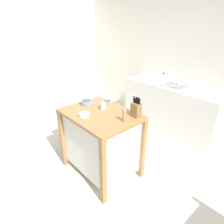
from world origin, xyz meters
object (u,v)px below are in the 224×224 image
(pepper_grinder, at_px, (124,116))
(sink_faucet, at_px, (179,78))
(knife_block, at_px, (136,109))
(bottle_spray_cleaner, at_px, (163,78))
(bowl_ceramic_wide, at_px, (86,102))
(kitchen_island, at_px, (101,140))
(trash_bin, at_px, (73,132))
(bowl_ceramic_small, at_px, (107,102))
(drinking_cup, at_px, (103,106))
(bowl_stoneware_deep, at_px, (84,115))

(pepper_grinder, height_order, sink_faucet, sink_faucet)
(knife_block, relative_size, bottle_spray_cleaner, 1.40)
(bowl_ceramic_wide, distance_m, pepper_grinder, 0.73)
(pepper_grinder, bearing_deg, kitchen_island, -171.18)
(trash_bin, bearing_deg, knife_block, 14.47)
(bowl_ceramic_small, height_order, drinking_cup, drinking_cup)
(bowl_ceramic_wide, height_order, bottle_spray_cleaner, bottle_spray_cleaner)
(drinking_cup, relative_size, trash_bin, 0.14)
(pepper_grinder, relative_size, bottle_spray_cleaner, 0.88)
(knife_block, height_order, bowl_stoneware_deep, knife_block)
(bowl_ceramic_small, distance_m, sink_faucet, 1.66)
(kitchen_island, relative_size, bowl_ceramic_small, 8.39)
(knife_block, distance_m, bottle_spray_cleaner, 1.72)
(trash_bin, bearing_deg, drinking_cup, 10.24)
(kitchen_island, xyz_separation_m, pepper_grinder, (0.37, 0.06, 0.48))
(kitchen_island, relative_size, bottle_spray_cleaner, 5.41)
(bowl_stoneware_deep, height_order, pepper_grinder, pepper_grinder)
(bowl_stoneware_deep, bearing_deg, drinking_cup, 92.96)
(bowl_stoneware_deep, distance_m, sink_faucet, 2.14)
(kitchen_island, distance_m, bowl_stoneware_deep, 0.48)
(bowl_ceramic_wide, relative_size, drinking_cup, 1.83)
(sink_faucet, xyz_separation_m, bottle_spray_cleaner, (-0.28, -0.10, -0.03))
(kitchen_island, relative_size, bowl_stoneware_deep, 7.62)
(trash_bin, bearing_deg, bowl_ceramic_small, 28.77)
(bowl_ceramic_wide, height_order, drinking_cup, drinking_cup)
(bowl_ceramic_small, relative_size, drinking_cup, 1.28)
(pepper_grinder, distance_m, trash_bin, 1.29)
(bowl_ceramic_wide, relative_size, sink_faucet, 0.75)
(drinking_cup, bearing_deg, bowl_stoneware_deep, -87.04)
(knife_block, bearing_deg, trash_bin, -165.53)
(kitchen_island, bearing_deg, bowl_ceramic_wide, 174.51)
(bottle_spray_cleaner, bearing_deg, pepper_grinder, -67.84)
(knife_block, relative_size, drinking_cup, 2.77)
(bowl_ceramic_small, distance_m, pepper_grinder, 0.61)
(knife_block, distance_m, bowl_stoneware_deep, 0.63)
(drinking_cup, bearing_deg, trash_bin, -169.76)
(bowl_ceramic_wide, relative_size, bottle_spray_cleaner, 0.92)
(bowl_ceramic_small, bearing_deg, knife_block, -1.32)
(trash_bin, xyz_separation_m, sink_faucet, (0.66, 1.95, 0.68))
(bowl_ceramic_small, height_order, pepper_grinder, pepper_grinder)
(kitchen_island, bearing_deg, bottle_spray_cleaner, 100.77)
(bowl_ceramic_wide, distance_m, bottle_spray_cleaner, 1.79)
(bowl_stoneware_deep, distance_m, trash_bin, 0.93)
(bowl_ceramic_wide, xyz_separation_m, bottle_spray_cleaner, (0.00, 1.79, 0.03))
(drinking_cup, distance_m, bottle_spray_cleaner, 1.75)
(bowl_stoneware_deep, xyz_separation_m, bowl_ceramic_small, (-0.14, 0.48, -0.00))
(kitchen_island, bearing_deg, knife_block, 35.80)
(knife_block, bearing_deg, bottle_spray_cleaner, 114.53)
(kitchen_island, bearing_deg, drinking_cup, 123.30)
(drinking_cup, xyz_separation_m, pepper_grinder, (0.44, -0.04, 0.03))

